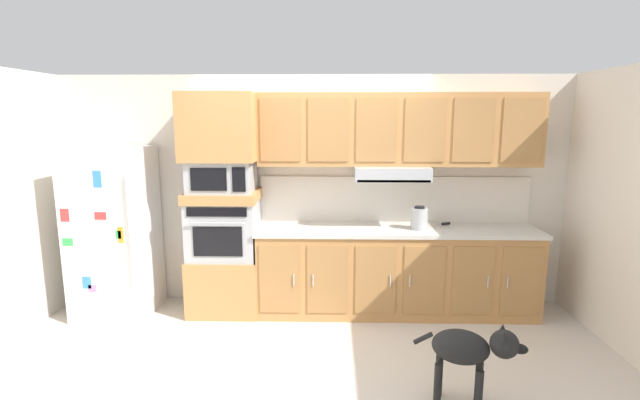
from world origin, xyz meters
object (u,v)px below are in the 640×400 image
refrigerator (114,231)px  screwdriver (446,224)px  electric_kettle (419,218)px  dog (470,350)px  microwave (222,176)px  built_in_oven (224,229)px

refrigerator → screwdriver: 3.51m
electric_kettle → dog: 1.70m
electric_kettle → dog: bearing=-86.8°
microwave → screwdriver: microwave is taller
electric_kettle → dog: electric_kettle is taller
electric_kettle → refrigerator: bearing=-179.6°
electric_kettle → screwdriver: bearing=30.3°
refrigerator → dog: 3.65m
refrigerator → screwdriver: (3.50, 0.21, 0.05)m
electric_kettle → dog: size_ratio=0.32×
dog → screwdriver: bearing=99.0°
microwave → dog: 2.87m
screwdriver → microwave: bearing=-176.5°
built_in_oven → microwave: size_ratio=1.09×
microwave → electric_kettle: size_ratio=2.68×
built_in_oven → microwave: bearing=-0.8°
dog → built_in_oven: bearing=159.0°
microwave → electric_kettle: microwave is taller
microwave → refrigerator: bearing=-176.6°
microwave → dog: microwave is taller
screwdriver → electric_kettle: bearing=-149.7°
refrigerator → built_in_oven: size_ratio=2.51×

